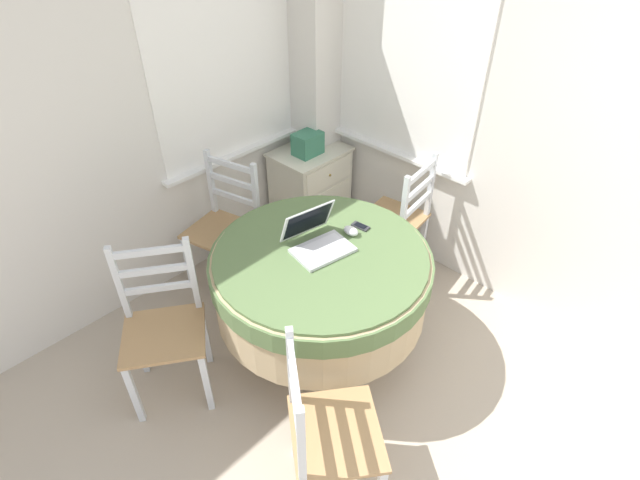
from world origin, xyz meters
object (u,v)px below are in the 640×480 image
Objects in this scene: dining_chair_left_flank at (164,328)px; corner_cabinet at (311,189)px; computer_mouse at (351,231)px; cell_phone at (360,226)px; round_dining_table at (321,277)px; storage_box at (308,144)px; dining_chair_near_right_window at (398,221)px; laptop at (317,240)px; dining_chair_near_back_window at (225,228)px; dining_chair_camera_near at (326,433)px.

dining_chair_left_flank is 1.39× the size of corner_cabinet.
computer_mouse is 0.09m from cell_phone.
storage_box is (0.85, 0.95, 0.19)m from round_dining_table.
cell_phone is 0.12× the size of dining_chair_left_flank.
dining_chair_left_flank is 1.77m from corner_cabinet.
corner_cabinet is (0.02, 0.86, -0.12)m from dining_chair_near_right_window.
laptop reaches higher than storage_box.
dining_chair_left_flank is 4.57× the size of storage_box.
round_dining_table is 0.89m from dining_chair_near_right_window.
corner_cabinet is 3.29× the size of storage_box.
dining_chair_near_back_window is (-0.03, 0.84, -0.33)m from laptop.
dining_chair_near_right_window is (0.54, 0.11, -0.29)m from cell_phone.
storage_box is (0.61, 0.95, -0.01)m from computer_mouse.
laptop reaches higher than dining_chair_left_flank.
cell_phone is 1.19m from corner_cabinet.
computer_mouse is at bearing -176.29° from cell_phone.
dining_chair_camera_near reaches higher than storage_box.
computer_mouse is 0.10× the size of dining_chair_near_back_window.
corner_cabinet is at bearing 18.75° from dining_chair_left_flank.
storage_box is (0.85, 0.06, 0.30)m from dining_chair_near_back_window.
dining_chair_near_back_window is at bearing 104.94° from computer_mouse.
dining_chair_near_back_window is at bearing 91.79° from laptop.
cell_phone is at bearing -19.91° from dining_chair_left_flank.
storage_box is at bearing 47.08° from dining_chair_camera_near.
laptop reaches higher than dining_chair_camera_near.
dining_chair_near_back_window is (-0.24, 0.90, -0.31)m from computer_mouse.
dining_chair_near_right_window is (0.87, -0.78, 0.00)m from dining_chair_near_back_window.
dining_chair_camera_near is 1.39× the size of corner_cabinet.
dining_chair_near_back_window is 0.90m from corner_cabinet.
corner_cabinet is (0.89, 0.97, -0.23)m from round_dining_table.
cell_phone is at bearing -168.77° from dining_chair_near_right_window.
dining_chair_left_flank is at bearing 158.16° from computer_mouse.
round_dining_table is 5.98× the size of storage_box.
dining_chair_left_flank is at bearing -161.46° from storage_box.
round_dining_table reaches higher than corner_cabinet.
computer_mouse is at bearing -0.95° from round_dining_table.
corner_cabinet is at bearing 5.05° from dining_chair_near_back_window.
laptop is at bearing -88.21° from dining_chair_near_back_window.
corner_cabinet is 0.42m from storage_box.
storage_box is at bearing -154.33° from corner_cabinet.
round_dining_table is 0.90m from dining_chair_near_back_window.
dining_chair_near_right_window is (0.85, 0.06, -0.33)m from laptop.
dining_chair_camera_near is (-0.86, -0.63, -0.31)m from computer_mouse.
cell_phone reaches higher than round_dining_table.
round_dining_table is 0.23m from laptop.
dining_chair_near_right_window reaches higher than cell_phone.
storage_box reaches higher than cell_phone.
dining_chair_camera_near reaches higher than round_dining_table.
round_dining_table is at bearing -90.15° from dining_chair_near_back_window.
cell_phone is at bearing -69.61° from dining_chair_near_back_window.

